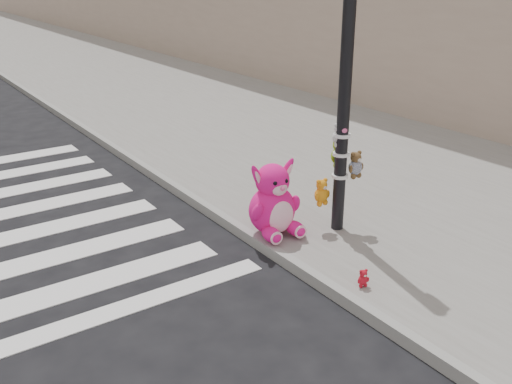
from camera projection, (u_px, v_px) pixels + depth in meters
sidewalk_near at (197, 101)px, 15.29m from camera, size 7.00×80.00×0.14m
curb_edge at (69, 120)px, 13.46m from camera, size 0.12×80.00×0.15m
signal_pole at (344, 107)px, 7.13m from camera, size 0.67×0.49×4.00m
pink_bunny at (273, 204)px, 7.43m from camera, size 0.72×0.78×1.02m
red_teddy at (363, 278)px, 6.27m from camera, size 0.17×0.14×0.22m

